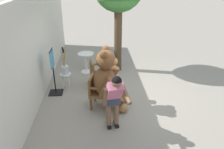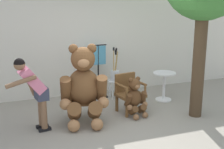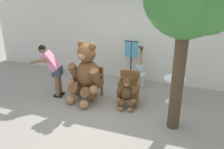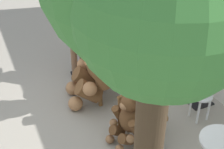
# 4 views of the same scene
# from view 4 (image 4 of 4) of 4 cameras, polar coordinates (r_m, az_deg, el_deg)

# --- Properties ---
(ground_plane) EXTENTS (60.00, 60.00, 0.00)m
(ground_plane) POSITION_cam_4_polar(r_m,az_deg,el_deg) (4.96, -4.86, -9.29)
(ground_plane) COLOR gray
(back_wall) EXTENTS (10.00, 0.16, 2.80)m
(back_wall) POSITION_cam_4_polar(r_m,az_deg,el_deg) (5.35, 19.62, 9.87)
(back_wall) COLOR silver
(back_wall) RESTS_ON ground
(wooden_chair_left) EXTENTS (0.66, 0.63, 0.86)m
(wooden_chair_left) POSITION_cam_4_polar(r_m,az_deg,el_deg) (5.30, 0.23, 0.20)
(wooden_chair_left) COLOR brown
(wooden_chair_left) RESTS_ON ground
(wooden_chair_right) EXTENTS (0.65, 0.61, 0.86)m
(wooden_chair_right) POSITION_cam_4_polar(r_m,az_deg,el_deg) (4.52, 6.05, -6.57)
(wooden_chair_right) COLOR brown
(wooden_chair_right) RESTS_ON ground
(teddy_bear_large) EXTENTS (1.02, 1.02, 1.65)m
(teddy_bear_large) POSITION_cam_4_polar(r_m,az_deg,el_deg) (5.06, -2.66, 2.99)
(teddy_bear_large) COLOR brown
(teddy_bear_large) RESTS_ON ground
(teddy_bear_small) EXTENTS (0.54, 0.53, 0.87)m
(teddy_bear_small) POSITION_cam_4_polar(r_m,az_deg,el_deg) (4.42, 2.90, -8.09)
(teddy_bear_small) COLOR brown
(teddy_bear_small) RESTS_ON ground
(person_visitor) EXTENTS (0.80, 0.56, 1.48)m
(person_visitor) POSITION_cam_4_polar(r_m,az_deg,el_deg) (5.84, -7.13, 7.97)
(person_visitor) COLOR black
(person_visitor) RESTS_ON ground
(white_stool) EXTENTS (0.34, 0.34, 0.46)m
(white_stool) POSITION_cam_4_polar(r_m,az_deg,el_deg) (5.06, 15.93, -4.54)
(white_stool) COLOR silver
(white_stool) RESTS_ON ground
(brush_bucket) EXTENTS (0.22, 0.22, 0.86)m
(brush_bucket) POSITION_cam_4_polar(r_m,az_deg,el_deg) (4.89, 16.47, -1.84)
(brush_bucket) COLOR silver
(brush_bucket) RESTS_ON white_stool
(clothing_display_stand) EXTENTS (0.44, 0.40, 1.36)m
(clothing_display_stand) POSITION_cam_4_polar(r_m,az_deg,el_deg) (5.23, 16.53, 1.55)
(clothing_display_stand) COLOR black
(clothing_display_stand) RESTS_ON ground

